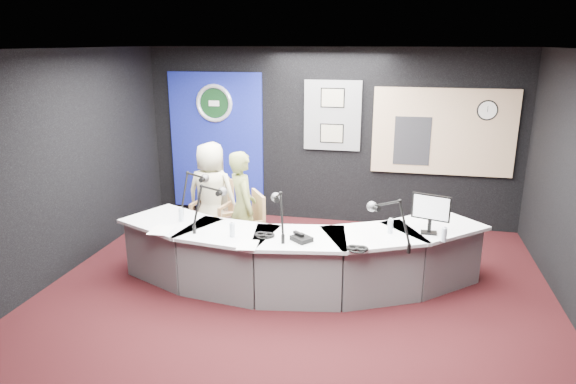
% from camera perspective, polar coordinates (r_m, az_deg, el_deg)
% --- Properties ---
extents(ground, '(6.00, 6.00, 0.00)m').
position_cam_1_polar(ground, '(5.95, 0.26, -12.49)').
color(ground, black).
rests_on(ground, ground).
extents(ceiling, '(6.00, 6.00, 0.02)m').
position_cam_1_polar(ceiling, '(5.21, 0.31, 15.56)').
color(ceiling, silver).
rests_on(ceiling, ground).
extents(wall_back, '(6.00, 0.02, 2.80)m').
position_cam_1_polar(wall_back, '(8.30, 4.58, 6.11)').
color(wall_back, black).
rests_on(wall_back, ground).
extents(wall_front, '(6.00, 0.02, 2.80)m').
position_cam_1_polar(wall_front, '(2.78, -13.09, -16.13)').
color(wall_front, black).
rests_on(wall_front, ground).
extents(wall_left, '(0.02, 6.00, 2.80)m').
position_cam_1_polar(wall_left, '(6.69, -25.75, 2.00)').
color(wall_left, black).
rests_on(wall_left, ground).
extents(broadcast_desk, '(4.50, 1.90, 0.75)m').
position_cam_1_polar(broadcast_desk, '(6.28, 0.86, -7.07)').
color(broadcast_desk, silver).
rests_on(broadcast_desk, ground).
extents(backdrop_panel, '(1.60, 0.05, 2.30)m').
position_cam_1_polar(backdrop_panel, '(8.75, -7.95, 5.53)').
color(backdrop_panel, navy).
rests_on(backdrop_panel, wall_back).
extents(agency_seal, '(0.63, 0.07, 0.63)m').
position_cam_1_polar(agency_seal, '(8.62, -8.21, 9.73)').
color(agency_seal, silver).
rests_on(agency_seal, backdrop_panel).
extents(seal_center, '(0.48, 0.01, 0.48)m').
position_cam_1_polar(seal_center, '(8.62, -8.20, 9.73)').
color(seal_center, black).
rests_on(seal_center, backdrop_panel).
extents(pinboard, '(0.90, 0.04, 1.10)m').
position_cam_1_polar(pinboard, '(8.21, 4.96, 8.46)').
color(pinboard, slate).
rests_on(pinboard, wall_back).
extents(framed_photo_upper, '(0.34, 0.02, 0.27)m').
position_cam_1_polar(framed_photo_upper, '(8.15, 4.98, 10.38)').
color(framed_photo_upper, gray).
rests_on(framed_photo_upper, pinboard).
extents(framed_photo_lower, '(0.34, 0.02, 0.27)m').
position_cam_1_polar(framed_photo_lower, '(8.23, 4.88, 6.50)').
color(framed_photo_lower, gray).
rests_on(framed_photo_lower, pinboard).
extents(booth_window_frame, '(2.12, 0.06, 1.32)m').
position_cam_1_polar(booth_window_frame, '(8.21, 16.85, 6.40)').
color(booth_window_frame, tan).
rests_on(booth_window_frame, wall_back).
extents(booth_glow, '(2.00, 0.02, 1.20)m').
position_cam_1_polar(booth_glow, '(8.20, 16.85, 6.39)').
color(booth_glow, beige).
rests_on(booth_glow, booth_window_frame).
extents(equipment_rack, '(0.55, 0.02, 0.75)m').
position_cam_1_polar(equipment_rack, '(8.18, 13.62, 5.54)').
color(equipment_rack, black).
rests_on(equipment_rack, booth_window_frame).
extents(wall_clock, '(0.28, 0.01, 0.28)m').
position_cam_1_polar(wall_clock, '(8.20, 21.28, 8.46)').
color(wall_clock, white).
rests_on(wall_clock, booth_window_frame).
extents(armchair_left, '(0.68, 0.68, 1.05)m').
position_cam_1_polar(armchair_left, '(7.51, -8.42, -2.02)').
color(armchair_left, '#A2784A').
rests_on(armchair_left, ground).
extents(armchair_right, '(0.75, 0.75, 0.96)m').
position_cam_1_polar(armchair_right, '(6.86, -5.01, -4.12)').
color(armchair_right, '#A2784A').
rests_on(armchair_right, ground).
extents(draped_jacket, '(0.51, 0.18, 0.70)m').
position_cam_1_polar(draped_jacket, '(7.73, -8.24, -0.76)').
color(draped_jacket, slate).
rests_on(draped_jacket, armchair_left).
extents(person_man, '(0.78, 0.53, 1.53)m').
position_cam_1_polar(person_man, '(7.44, -8.50, -0.28)').
color(person_man, beige).
rests_on(person_man, ground).
extents(person_woman, '(0.61, 0.67, 1.53)m').
position_cam_1_polar(person_woman, '(6.76, -5.07, -1.84)').
color(person_woman, olive).
rests_on(person_woman, ground).
extents(computer_monitor, '(0.43, 0.16, 0.30)m').
position_cam_1_polar(computer_monitor, '(6.04, 15.60, -1.62)').
color(computer_monitor, black).
rests_on(computer_monitor, broadcast_desk).
extents(desk_phone, '(0.27, 0.27, 0.05)m').
position_cam_1_polar(desk_phone, '(5.71, 1.52, -5.22)').
color(desk_phone, black).
rests_on(desk_phone, broadcast_desk).
extents(headphones_near, '(0.23, 0.23, 0.04)m').
position_cam_1_polar(headphones_near, '(5.52, 7.73, -6.22)').
color(headphones_near, black).
rests_on(headphones_near, broadcast_desk).
extents(headphones_far, '(0.22, 0.22, 0.04)m').
position_cam_1_polar(headphones_far, '(5.84, -2.61, -4.78)').
color(headphones_far, black).
rests_on(headphones_far, broadcast_desk).
extents(paper_stack, '(0.24, 0.34, 0.00)m').
position_cam_1_polar(paper_stack, '(6.20, -13.97, -4.13)').
color(paper_stack, white).
rests_on(paper_stack, broadcast_desk).
extents(notepad, '(0.24, 0.32, 0.00)m').
position_cam_1_polar(notepad, '(5.61, -4.49, -5.89)').
color(notepad, white).
rests_on(notepad, broadcast_desk).
extents(boom_mic_a, '(0.20, 0.73, 0.60)m').
position_cam_1_polar(boom_mic_a, '(6.81, -10.45, 0.56)').
color(boom_mic_a, black).
rests_on(boom_mic_a, broadcast_desk).
extents(boom_mic_b, '(0.27, 0.72, 0.60)m').
position_cam_1_polar(boom_mic_b, '(6.17, -8.81, -1.03)').
color(boom_mic_b, black).
rests_on(boom_mic_b, broadcast_desk).
extents(boom_mic_c, '(0.34, 0.70, 0.60)m').
position_cam_1_polar(boom_mic_c, '(5.83, -0.98, -1.85)').
color(boom_mic_c, black).
rests_on(boom_mic_c, broadcast_desk).
extents(boom_mic_d, '(0.54, 0.57, 0.60)m').
position_cam_1_polar(boom_mic_d, '(5.65, 11.28, -2.80)').
color(boom_mic_d, black).
rests_on(boom_mic_d, broadcast_desk).
extents(water_bottles, '(3.17, 0.55, 0.18)m').
position_cam_1_polar(water_bottles, '(5.88, 1.77, -3.88)').
color(water_bottles, silver).
rests_on(water_bottles, broadcast_desk).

